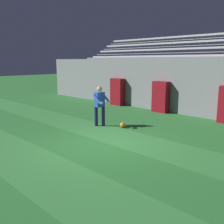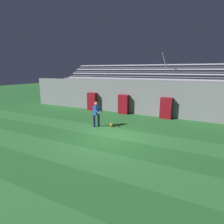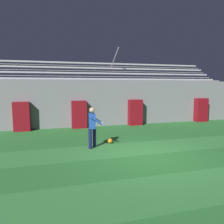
{
  "view_description": "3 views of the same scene",
  "coord_description": "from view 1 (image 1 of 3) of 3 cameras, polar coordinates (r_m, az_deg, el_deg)",
  "views": [
    {
      "loc": [
        6.14,
        -5.55,
        2.72
      ],
      "look_at": [
        -1.06,
        1.59,
        0.71
      ],
      "focal_mm": 42.0,
      "sensor_mm": 36.0,
      "label": 1
    },
    {
      "loc": [
        4.57,
        -8.5,
        3.68
      ],
      "look_at": [
        -0.76,
        1.82,
        1.07
      ],
      "focal_mm": 30.0,
      "sensor_mm": 36.0,
      "label": 2
    },
    {
      "loc": [
        -3.43,
        -6.95,
        2.57
      ],
      "look_at": [
        -0.62,
        2.94,
        1.28
      ],
      "focal_mm": 35.0,
      "sensor_mm": 36.0,
      "label": 3
    }
  ],
  "objects": [
    {
      "name": "ground_plane",
      "position": [
        8.71,
        -2.55,
        -6.98
      ],
      "size": [
        80.0,
        80.0,
        0.0
      ],
      "primitive_type": "plane",
      "color": "#286B2D"
    },
    {
      "name": "turf_stripe_mid",
      "position": [
        7.39,
        -17.1,
        -10.86
      ],
      "size": [
        28.0,
        1.77,
        0.01
      ],
      "primitive_type": "cube",
      "color": "#337A38",
      "rests_on": "ground"
    },
    {
      "name": "turf_stripe_far",
      "position": [
        9.43,
        2.31,
        -5.53
      ],
      "size": [
        28.0,
        1.77,
        0.01
      ],
      "primitive_type": "cube",
      "color": "#337A38",
      "rests_on": "ground"
    },
    {
      "name": "back_wall",
      "position": [
        13.59,
        18.22,
        5.08
      ],
      "size": [
        24.0,
        0.6,
        2.8
      ],
      "primitive_type": "cube",
      "color": "gray",
      "rests_on": "ground"
    },
    {
      "name": "padding_pillar_gate_left",
      "position": [
        14.1,
        10.56,
        3.25
      ],
      "size": [
        0.87,
        0.44,
        1.63
      ],
      "primitive_type": "cube",
      "color": "maroon",
      "rests_on": "ground"
    },
    {
      "name": "padding_pillar_far_left",
      "position": [
        16.11,
        1.2,
        4.41
      ],
      "size": [
        0.87,
        0.44,
        1.63
      ],
      "primitive_type": "cube",
      "color": "maroon",
      "rests_on": "ground"
    },
    {
      "name": "bleacher_stand",
      "position": [
        15.37,
        21.67,
        5.87
      ],
      "size": [
        18.0,
        3.35,
        5.03
      ],
      "color": "gray",
      "rests_on": "ground"
    },
    {
      "name": "goalkeeper",
      "position": [
        10.85,
        -2.66,
        1.84
      ],
      "size": [
        0.6,
        0.61,
        1.67
      ],
      "color": "#19194C",
      "rests_on": "ground"
    },
    {
      "name": "soccer_ball",
      "position": [
        10.74,
        2.33,
        -2.85
      ],
      "size": [
        0.22,
        0.22,
        0.22
      ],
      "primitive_type": "sphere",
      "color": "orange",
      "rests_on": "ground"
    }
  ]
}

